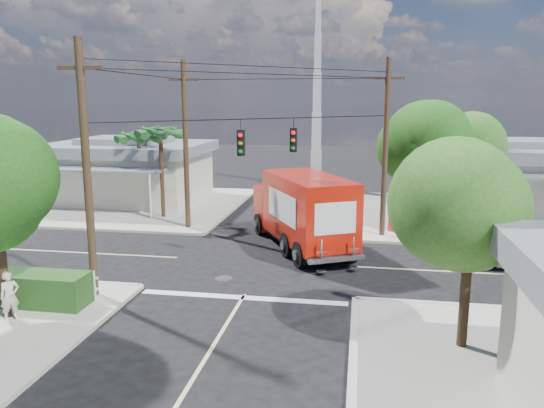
# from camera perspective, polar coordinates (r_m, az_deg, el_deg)

# --- Properties ---
(ground) EXTENTS (120.00, 120.00, 0.00)m
(ground) POSITION_cam_1_polar(r_m,az_deg,el_deg) (23.28, -0.83, -6.26)
(ground) COLOR black
(ground) RESTS_ON ground
(sidewalk_ne) EXTENTS (14.12, 14.12, 0.14)m
(sidewalk_ne) POSITION_cam_1_polar(r_m,az_deg,el_deg) (34.13, 20.96, -1.26)
(sidewalk_ne) COLOR #A59F95
(sidewalk_ne) RESTS_ON ground
(sidewalk_nw) EXTENTS (14.12, 14.12, 0.14)m
(sidewalk_nw) POSITION_cam_1_polar(r_m,az_deg,el_deg) (36.62, -14.62, -0.07)
(sidewalk_nw) COLOR #A59F95
(sidewalk_nw) RESTS_ON ground
(road_markings) EXTENTS (32.00, 32.00, 0.01)m
(road_markings) POSITION_cam_1_polar(r_m,az_deg,el_deg) (21.90, -1.53, -7.38)
(road_markings) COLOR beige
(road_markings) RESTS_ON ground
(building_ne) EXTENTS (11.80, 10.20, 4.50)m
(building_ne) POSITION_cam_1_polar(r_m,az_deg,el_deg) (35.16, 23.47, 2.63)
(building_ne) COLOR beige
(building_ne) RESTS_ON sidewalk_ne
(building_nw) EXTENTS (10.80, 10.20, 4.30)m
(building_nw) POSITION_cam_1_polar(r_m,az_deg,el_deg) (38.17, -15.35, 3.61)
(building_nw) COLOR beige
(building_nw) RESTS_ON sidewalk_nw
(radio_tower) EXTENTS (0.80, 0.80, 17.00)m
(radio_tower) POSITION_cam_1_polar(r_m,az_deg,el_deg) (42.01, 4.84, 9.30)
(radio_tower) COLOR silver
(radio_tower) RESTS_ON ground
(tree_ne_front) EXTENTS (4.21, 4.14, 6.66)m
(tree_ne_front) POSITION_cam_1_polar(r_m,az_deg,el_deg) (28.86, 15.99, 6.35)
(tree_ne_front) COLOR #422D1C
(tree_ne_front) RESTS_ON sidewalk_ne
(tree_ne_back) EXTENTS (3.77, 3.66, 5.82)m
(tree_ne_back) POSITION_cam_1_polar(r_m,az_deg,el_deg) (31.46, 20.23, 5.39)
(tree_ne_back) COLOR #422D1C
(tree_ne_back) RESTS_ON sidewalk_ne
(tree_se) EXTENTS (3.67, 3.54, 5.62)m
(tree_se) POSITION_cam_1_polar(r_m,az_deg,el_deg) (15.18, 20.70, -0.68)
(tree_se) COLOR #422D1C
(tree_se) RESTS_ON sidewalk_se
(palm_nw_front) EXTENTS (3.01, 3.08, 5.59)m
(palm_nw_front) POSITION_cam_1_polar(r_m,az_deg,el_deg) (31.59, -11.93, 7.42)
(palm_nw_front) COLOR #422D1C
(palm_nw_front) RESTS_ON sidewalk_nw
(palm_nw_back) EXTENTS (3.01, 3.08, 5.19)m
(palm_nw_back) POSITION_cam_1_polar(r_m,az_deg,el_deg) (33.76, -14.16, 6.91)
(palm_nw_back) COLOR #422D1C
(palm_nw_back) RESTS_ON sidewalk_nw
(utility_poles) EXTENTS (12.00, 10.68, 9.00)m
(utility_poles) POSITION_cam_1_polar(r_m,az_deg,el_deg) (24.22, -3.87, 5.69)
(utility_poles) COLOR #473321
(utility_poles) RESTS_ON ground
(picket_fence) EXTENTS (5.94, 0.06, 1.00)m
(picket_fence) POSITION_cam_1_polar(r_m,az_deg,el_deg) (21.06, -25.40, -7.33)
(picket_fence) COLOR silver
(picket_fence) RESTS_ON sidewalk_sw
(hedge_sw) EXTENTS (6.20, 1.20, 1.10)m
(hedge_sw) POSITION_cam_1_polar(r_m,az_deg,el_deg) (20.56, -27.14, -7.89)
(hedge_sw) COLOR #20441A
(hedge_sw) RESTS_ON sidewalk_sw
(vending_boxes) EXTENTS (1.90, 0.50, 1.10)m
(vending_boxes) POSITION_cam_1_polar(r_m,az_deg,el_deg) (28.84, 14.28, -1.77)
(vending_boxes) COLOR #AA1C1F
(vending_boxes) RESTS_ON sidewalk_ne
(delivery_truck) EXTENTS (5.93, 8.40, 3.56)m
(delivery_truck) POSITION_cam_1_polar(r_m,az_deg,el_deg) (25.07, 3.26, -0.74)
(delivery_truck) COLOR black
(delivery_truck) RESTS_ON ground
(parked_car) EXTENTS (5.29, 3.01, 1.39)m
(parked_car) POSITION_cam_1_polar(r_m,az_deg,el_deg) (24.90, 25.89, -4.58)
(parked_car) COLOR silver
(parked_car) RESTS_ON ground
(pedestrian) EXTENTS (0.66, 0.69, 1.59)m
(pedestrian) POSITION_cam_1_polar(r_m,az_deg,el_deg) (18.70, -26.38, -8.87)
(pedestrian) COLOR beige
(pedestrian) RESTS_ON sidewalk_sw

